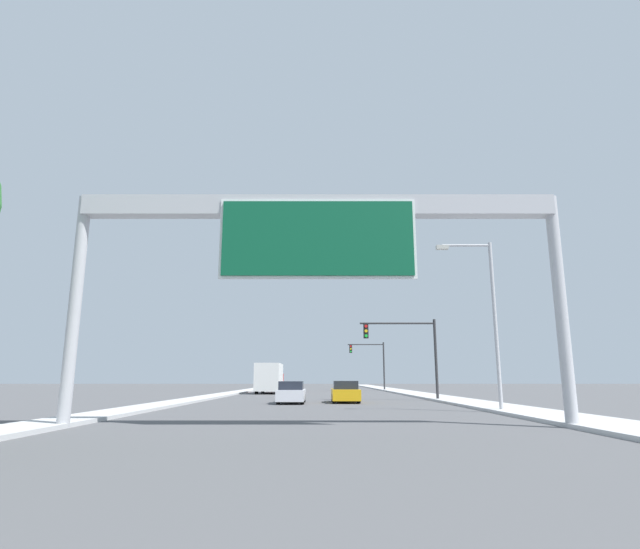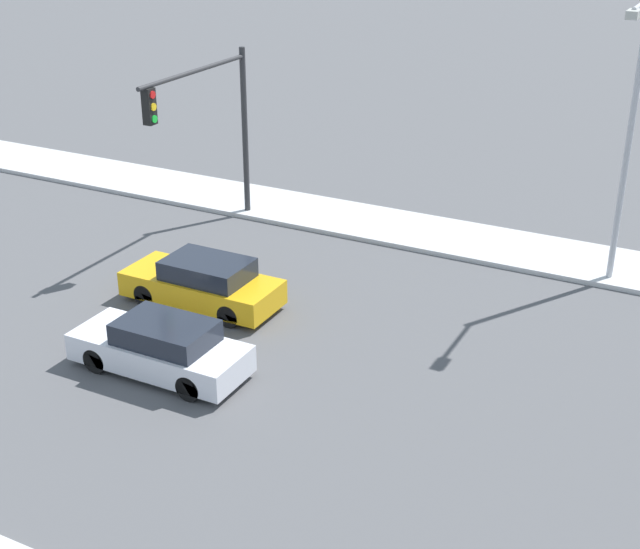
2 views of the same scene
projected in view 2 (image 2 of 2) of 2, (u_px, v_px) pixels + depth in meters
The scene contains 4 objects.
car_near_center at pixel (161, 348), 21.40m from camera, with size 1.70×4.41×1.38m.
car_mid_left at pixel (203, 283), 24.71m from camera, with size 1.78×4.46×1.40m.
traffic_light_near_intersection at pixel (213, 113), 28.39m from camera, with size 5.59×0.32×5.83m.
street_lamp_right at pixel (630, 121), 24.09m from camera, with size 2.79×0.28×8.25m.
Camera 2 is at (-16.62, 22.08, 11.15)m, focal length 50.00 mm.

